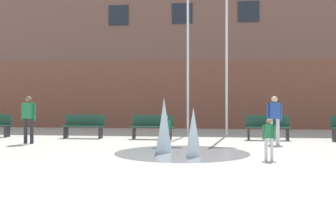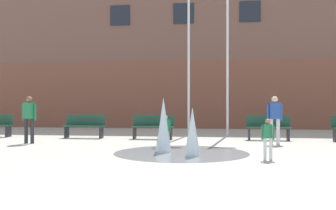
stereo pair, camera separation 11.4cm
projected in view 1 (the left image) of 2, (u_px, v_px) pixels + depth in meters
name	position (u px, v px, depth m)	size (l,w,h in m)	color
ground_plane	(83.00, 200.00, 5.52)	(100.00, 100.00, 0.00)	#B2ADA3
library_building	(187.00, 58.00, 24.05)	(36.00, 6.05, 8.21)	brown
splash_fountain	(173.00, 131.00, 10.70)	(3.68, 3.68, 1.52)	gray
park_bench_center	(84.00, 126.00, 15.31)	(1.60, 0.44, 0.91)	#28282D
park_bench_under_right_flagpole	(152.00, 126.00, 14.91)	(1.60, 0.44, 0.91)	#28282D
park_bench_near_trashcan	(268.00, 127.00, 14.51)	(1.60, 0.44, 0.91)	#28282D
child_in_fountain	(166.00, 129.00, 12.08)	(0.31, 0.21, 0.99)	#89755B
child_with_pink_shirt	(269.00, 136.00, 9.43)	(0.31, 0.24, 0.99)	silver
adult_in_red	(274.00, 116.00, 13.05)	(0.50, 0.26, 1.59)	silver
adult_watching	(29.00, 116.00, 13.18)	(0.50, 0.29, 1.59)	#28282D
flagpole_left	(189.00, 34.00, 16.64)	(0.80, 0.10, 8.13)	silver
flagpole_right	(227.00, 36.00, 16.44)	(0.80, 0.10, 7.84)	silver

